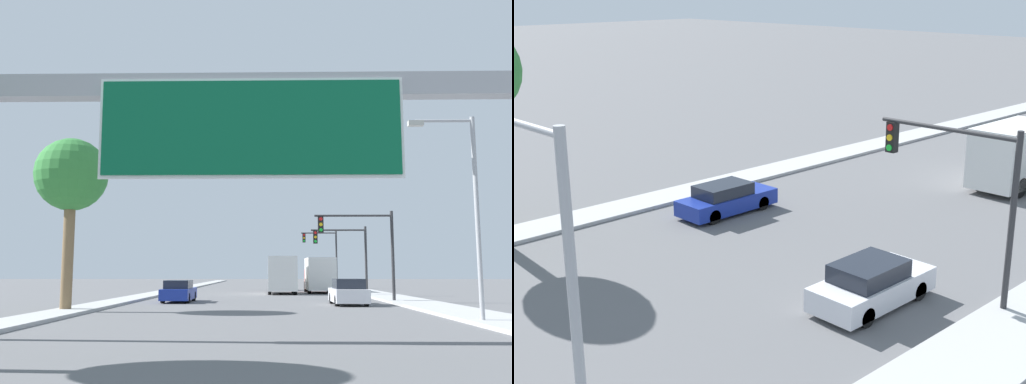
% 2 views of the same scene
% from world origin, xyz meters
% --- Properties ---
extents(median_strip_left, '(2.00, 120.00, 0.15)m').
position_xyz_m(median_strip_left, '(-9.00, 60.00, 0.07)').
color(median_strip_left, '#B0B0B0').
rests_on(median_strip_left, ground).
extents(car_far_center, '(1.77, 4.67, 1.40)m').
position_xyz_m(car_far_center, '(-5.25, 38.38, 0.66)').
color(car_far_center, navy).
rests_on(car_far_center, ground).
extents(car_near_right, '(1.90, 4.45, 1.53)m').
position_xyz_m(car_near_right, '(5.25, 35.42, 0.72)').
color(car_near_right, silver).
rests_on(car_near_right, ground).
extents(truck_box_primary, '(2.45, 7.05, 3.25)m').
position_xyz_m(truck_box_primary, '(1.75, 52.05, 1.65)').
color(truck_box_primary, white).
rests_on(truck_box_primary, ground).
extents(traffic_light_near_intersection, '(5.07, 0.32, 5.83)m').
position_xyz_m(traffic_light_near_intersection, '(6.82, 38.00, 4.00)').
color(traffic_light_near_intersection, '#2D2D30').
rests_on(traffic_light_near_intersection, ground).
extents(street_lamp_right, '(2.62, 0.28, 8.02)m').
position_xyz_m(street_lamp_right, '(8.26, 23.30, 4.78)').
color(street_lamp_right, '#9EA0A5').
rests_on(street_lamp_right, ground).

